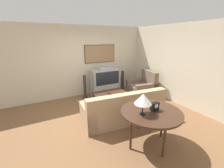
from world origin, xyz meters
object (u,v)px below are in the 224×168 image
armchair (142,88)px  table_lamp (143,99)px  tv (105,82)px  speaker_tower_right (123,82)px  console_table (151,114)px  coffee_table (110,94)px  speaker_tower_left (85,88)px  couch (124,110)px  mantel_clock (155,107)px

armchair → table_lamp: bearing=-30.8°
tv → speaker_tower_right: bearing=-1.4°
armchair → speaker_tower_right: armchair is taller
armchair → table_lamp: (-2.02, -2.43, 0.81)m
console_table → speaker_tower_right: speaker_tower_right is taller
console_table → coffee_table: bearing=84.2°
coffee_table → table_lamp: 2.41m
coffee_table → speaker_tower_left: 1.10m
couch → coffee_table: size_ratio=2.06×
console_table → speaker_tower_right: (1.32, 3.17, -0.31)m
armchair → console_table: bearing=-27.3°
console_table → speaker_tower_right: size_ratio=1.36×
table_lamp → speaker_tower_left: table_lamp is taller
armchair → speaker_tower_left: 2.27m
tv → coffee_table: tv is taller
armchair → mantel_clock: same height
mantel_clock → speaker_tower_right: bearing=68.5°
armchair → table_lamp: size_ratio=2.52×
tv → mantel_clock: size_ratio=6.34×
couch → coffee_table: (0.16, 1.12, 0.09)m
table_lamp → mantel_clock: 0.39m
coffee_table → mantel_clock: bearing=-94.0°
couch → mantel_clock: 1.28m
coffee_table → armchair: bearing=6.3°
couch → table_lamp: size_ratio=5.45×
armchair → mantel_clock: size_ratio=5.95×
armchair → console_table: (-1.78, -2.41, 0.43)m
speaker_tower_right → armchair: bearing=-58.8°
tv → speaker_tower_right: 0.85m
tv → armchair: 1.53m
mantel_clock → speaker_tower_right: mantel_clock is taller
coffee_table → console_table: 2.28m
tv → table_lamp: bearing=-102.8°
mantel_clock → speaker_tower_right: 3.45m
couch → speaker_tower_right: 2.40m
speaker_tower_right → table_lamp: bearing=-116.2°
speaker_tower_left → table_lamp: bearing=-88.0°
console_table → mantel_clock: mantel_clock is taller
coffee_table → table_lamp: table_lamp is taller
armchair → mantel_clock: (-1.71, -2.43, 0.59)m
speaker_tower_right → tv: bearing=178.6°
armchair → console_table: size_ratio=0.85×
couch → armchair: (1.71, 1.29, -0.00)m
table_lamp → speaker_tower_left: 3.26m
mantel_clock → speaker_tower_left: (-0.42, 3.18, -0.46)m
tv → speaker_tower_left: (-0.84, -0.02, -0.10)m
coffee_table → console_table: console_table is taller
mantel_clock → speaker_tower_left: bearing=97.6°
armchair → speaker_tower_right: 0.89m
table_lamp → speaker_tower_right: bearing=63.8°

